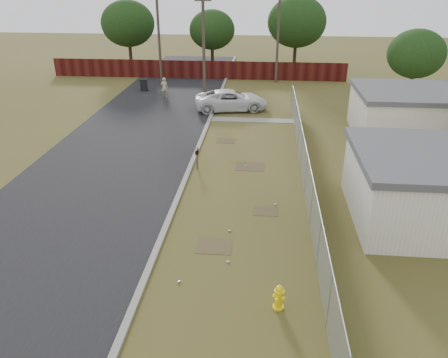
# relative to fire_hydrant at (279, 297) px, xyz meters

# --- Properties ---
(ground) EXTENTS (120.00, 120.00, 0.00)m
(ground) POSITION_rel_fire_hydrant_xyz_m (-1.65, 8.30, -0.43)
(ground) COLOR brown
(ground) RESTS_ON ground
(street) EXTENTS (15.10, 60.00, 0.12)m
(street) POSITION_rel_fire_hydrant_xyz_m (-8.41, 16.35, -0.41)
(street) COLOR black
(street) RESTS_ON ground
(chainlink_fence) EXTENTS (0.10, 27.06, 2.02)m
(chainlink_fence) POSITION_rel_fire_hydrant_xyz_m (1.47, 9.32, 0.37)
(chainlink_fence) COLOR gray
(chainlink_fence) RESTS_ON ground
(privacy_fence) EXTENTS (30.00, 0.12, 1.80)m
(privacy_fence) POSITION_rel_fire_hydrant_xyz_m (-7.65, 33.30, 0.47)
(privacy_fence) COLOR #49160F
(privacy_fence) RESTS_ON ground
(utility_poles) EXTENTS (12.60, 8.24, 9.00)m
(utility_poles) POSITION_rel_fire_hydrant_xyz_m (-5.32, 28.96, 4.27)
(utility_poles) COLOR #4A3B31
(utility_poles) RESTS_ON ground
(houses) EXTENTS (9.30, 17.24, 3.10)m
(houses) POSITION_rel_fire_hydrant_xyz_m (8.05, 11.43, 1.13)
(houses) COLOR silver
(houses) RESTS_ON ground
(horizon_trees) EXTENTS (33.32, 31.94, 7.78)m
(horizon_trees) POSITION_rel_fire_hydrant_xyz_m (-0.81, 31.86, 4.20)
(horizon_trees) COLOR #382819
(horizon_trees) RESTS_ON ground
(fire_hydrant) EXTENTS (0.47, 0.47, 0.92)m
(fire_hydrant) POSITION_rel_fire_hydrant_xyz_m (0.00, 0.00, 0.00)
(fire_hydrant) COLOR yellow
(fire_hydrant) RESTS_ON ground
(mailbox) EXTENTS (0.21, 0.50, 1.14)m
(mailbox) POSITION_rel_fire_hydrant_xyz_m (-4.25, 10.80, 0.47)
(mailbox) COLOR brown
(mailbox) RESTS_ON ground
(pickup_truck) EXTENTS (6.05, 3.65, 1.57)m
(pickup_truck) POSITION_rel_fire_hydrant_xyz_m (-3.27, 22.34, 0.36)
(pickup_truck) COLOR silver
(pickup_truck) RESTS_ON ground
(pedestrian) EXTENTS (0.62, 0.41, 1.70)m
(pedestrian) POSITION_rel_fire_hydrant_xyz_m (-9.34, 25.70, 0.42)
(pedestrian) COLOR #BDB28B
(pedestrian) RESTS_ON ground
(trash_bin) EXTENTS (0.82, 0.81, 1.06)m
(trash_bin) POSITION_rel_fire_hydrant_xyz_m (-11.75, 27.87, 0.12)
(trash_bin) COLOR black
(trash_bin) RESTS_ON ground
(scattered_litter) EXTENTS (3.54, 10.47, 0.07)m
(scattered_litter) POSITION_rel_fire_hydrant_xyz_m (-1.75, 5.19, -0.39)
(scattered_litter) COLOR white
(scattered_litter) RESTS_ON ground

